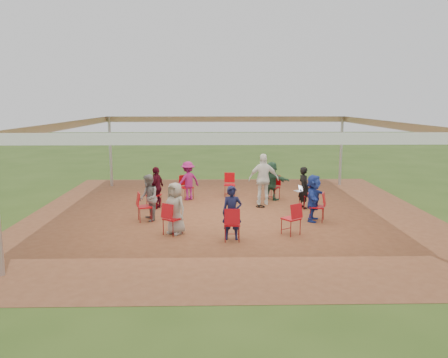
{
  "coord_description": "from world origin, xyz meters",
  "views": [
    {
      "loc": [
        -0.52,
        -13.8,
        3.59
      ],
      "look_at": [
        -0.21,
        0.3,
        1.11
      ],
      "focal_mm": 35.0,
      "sensor_mm": 36.0,
      "label": 1
    }
  ],
  "objects_px": {
    "chair_9": "(317,207)",
    "person_seated_1": "(272,181)",
    "standing_person": "(264,179)",
    "chair_7": "(232,224)",
    "chair_1": "(273,187)",
    "chair_4": "(154,195)",
    "person_seated_5": "(175,208)",
    "laptop": "(299,189)",
    "person_seated_7": "(313,198)",
    "chair_0": "(307,195)",
    "chair_6": "(172,219)",
    "chair_3": "(186,187)",
    "chair_2": "(230,185)",
    "person_seated_2": "(188,181)",
    "chair_8": "(291,219)",
    "person_seated_6": "(232,213)",
    "person_seated_3": "(157,188)",
    "cable_coil": "(261,207)",
    "person_seated_0": "(304,188)",
    "person_seated_4": "(149,198)",
    "chair_5": "(145,207)"
  },
  "relations": [
    {
      "from": "chair_9",
      "to": "person_seated_3",
      "type": "xyz_separation_m",
      "value": [
        -5.1,
        1.79,
        0.27
      ]
    },
    {
      "from": "chair_0",
      "to": "person_seated_3",
      "type": "height_order",
      "value": "person_seated_3"
    },
    {
      "from": "chair_7",
      "to": "chair_9",
      "type": "xyz_separation_m",
      "value": [
        2.67,
        1.85,
        0.0
      ]
    },
    {
      "from": "chair_1",
      "to": "chair_4",
      "type": "height_order",
      "value": "same"
    },
    {
      "from": "chair_1",
      "to": "person_seated_6",
      "type": "xyz_separation_m",
      "value": [
        -1.74,
        -4.84,
        0.27
      ]
    },
    {
      "from": "chair_3",
      "to": "chair_1",
      "type": "bearing_deg",
      "value": 144.0
    },
    {
      "from": "person_seated_3",
      "to": "person_seated_4",
      "type": "distance_m",
      "value": 1.63
    },
    {
      "from": "chair_4",
      "to": "chair_9",
      "type": "xyz_separation_m",
      "value": [
        5.22,
        -1.83,
        0.0
      ]
    },
    {
      "from": "cable_coil",
      "to": "chair_0",
      "type": "bearing_deg",
      "value": -5.44
    },
    {
      "from": "chair_7",
      "to": "person_seated_1",
      "type": "distance_m",
      "value": 5.15
    },
    {
      "from": "person_seated_6",
      "to": "person_seated_5",
      "type": "bearing_deg",
      "value": 162.0
    },
    {
      "from": "chair_0",
      "to": "person_seated_4",
      "type": "xyz_separation_m",
      "value": [
        -5.18,
        -1.55,
        0.27
      ]
    },
    {
      "from": "person_seated_7",
      "to": "chair_6",
      "type": "bearing_deg",
      "value": 126.92
    },
    {
      "from": "chair_4",
      "to": "chair_8",
      "type": "bearing_deg",
      "value": 72.0
    },
    {
      "from": "standing_person",
      "to": "chair_7",
      "type": "bearing_deg",
      "value": 75.1
    },
    {
      "from": "chair_2",
      "to": "person_seated_1",
      "type": "height_order",
      "value": "person_seated_1"
    },
    {
      "from": "person_seated_7",
      "to": "chair_0",
      "type": "bearing_deg",
      "value": 14.09
    },
    {
      "from": "person_seated_3",
      "to": "chair_9",
      "type": "bearing_deg",
      "value": 90.0
    },
    {
      "from": "chair_0",
      "to": "chair_9",
      "type": "height_order",
      "value": "same"
    },
    {
      "from": "chair_7",
      "to": "chair_8",
      "type": "height_order",
      "value": "same"
    },
    {
      "from": "chair_4",
      "to": "chair_1",
      "type": "bearing_deg",
      "value": 126.0
    },
    {
      "from": "chair_9",
      "to": "person_seated_1",
      "type": "bearing_deg",
      "value": 37.75
    },
    {
      "from": "chair_0",
      "to": "chair_6",
      "type": "height_order",
      "value": "same"
    },
    {
      "from": "person_seated_2",
      "to": "chair_0",
      "type": "bearing_deg",
      "value": 126.92
    },
    {
      "from": "chair_2",
      "to": "chair_3",
      "type": "distance_m",
      "value": 1.71
    },
    {
      "from": "chair_0",
      "to": "chair_5",
      "type": "xyz_separation_m",
      "value": [
        -5.3,
        -1.59,
        0.0
      ]
    },
    {
      "from": "person_seated_1",
      "to": "chair_4",
      "type": "bearing_deg",
      "value": 53.08
    },
    {
      "from": "chair_6",
      "to": "person_seated_5",
      "type": "xyz_separation_m",
      "value": [
        0.07,
        0.1,
        0.27
      ]
    },
    {
      "from": "person_seated_5",
      "to": "laptop",
      "type": "height_order",
      "value": "person_seated_5"
    },
    {
      "from": "chair_3",
      "to": "chair_4",
      "type": "xyz_separation_m",
      "value": [
        -1.04,
        -1.36,
        0.0
      ]
    },
    {
      "from": "person_seated_5",
      "to": "chair_7",
      "type": "bearing_deg",
      "value": 14.09
    },
    {
      "from": "chair_4",
      "to": "person_seated_5",
      "type": "distance_m",
      "value": 3.19
    },
    {
      "from": "person_seated_5",
      "to": "laptop",
      "type": "bearing_deg",
      "value": 72.61
    },
    {
      "from": "chair_7",
      "to": "person_seated_0",
      "type": "height_order",
      "value": "person_seated_0"
    },
    {
      "from": "chair_2",
      "to": "chair_8",
      "type": "relative_size",
      "value": 1.0
    },
    {
      "from": "chair_4",
      "to": "person_seated_6",
      "type": "xyz_separation_m",
      "value": [
        2.55,
        -3.56,
        0.27
      ]
    },
    {
      "from": "chair_9",
      "to": "person_seated_1",
      "type": "relative_size",
      "value": 0.63
    },
    {
      "from": "chair_6",
      "to": "standing_person",
      "type": "relative_size",
      "value": 0.5
    },
    {
      "from": "person_seated_5",
      "to": "chair_0",
      "type": "bearing_deg",
      "value": 71.59
    },
    {
      "from": "chair_7",
      "to": "person_seated_2",
      "type": "distance_m",
      "value": 5.15
    },
    {
      "from": "person_seated_1",
      "to": "cable_coil",
      "type": "bearing_deg",
      "value": 103.22
    },
    {
      "from": "chair_5",
      "to": "person_seated_4",
      "type": "distance_m",
      "value": 0.3
    },
    {
      "from": "chair_1",
      "to": "person_seated_7",
      "type": "xyz_separation_m",
      "value": [
        0.82,
        -3.07,
        0.27
      ]
    },
    {
      "from": "chair_8",
      "to": "person_seated_3",
      "type": "height_order",
      "value": "person_seated_3"
    },
    {
      "from": "chair_0",
      "to": "chair_3",
      "type": "relative_size",
      "value": 1.0
    },
    {
      "from": "chair_0",
      "to": "person_seated_1",
      "type": "distance_m",
      "value": 1.7
    },
    {
      "from": "person_seated_4",
      "to": "person_seated_2",
      "type": "bearing_deg",
      "value": 144.0
    },
    {
      "from": "chair_7",
      "to": "chair_9",
      "type": "bearing_deg",
      "value": 36.0
    },
    {
      "from": "chair_0",
      "to": "chair_6",
      "type": "bearing_deg",
      "value": 108.0
    },
    {
      "from": "person_seated_2",
      "to": "chair_4",
      "type": "bearing_deg",
      "value": 14.09
    }
  ]
}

